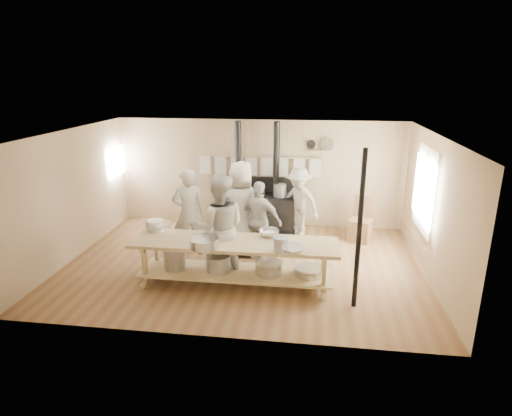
% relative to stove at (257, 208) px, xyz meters
% --- Properties ---
extents(ground, '(7.00, 7.00, 0.00)m').
position_rel_stove_xyz_m(ground, '(0.01, -2.12, -0.52)').
color(ground, brown).
rests_on(ground, ground).
extents(room_shell, '(7.00, 7.00, 7.00)m').
position_rel_stove_xyz_m(room_shell, '(0.01, -2.12, 1.10)').
color(room_shell, tan).
rests_on(room_shell, ground).
extents(window_right, '(0.09, 1.50, 1.65)m').
position_rel_stove_xyz_m(window_right, '(3.48, -1.52, 0.98)').
color(window_right, beige).
rests_on(window_right, ground).
extents(left_opening, '(0.00, 0.90, 0.90)m').
position_rel_stove_xyz_m(left_opening, '(-3.44, -0.12, 1.08)').
color(left_opening, white).
rests_on(left_opening, ground).
extents(stove, '(1.90, 0.75, 2.60)m').
position_rel_stove_xyz_m(stove, '(0.00, 0.00, 0.00)').
color(stove, black).
rests_on(stove, ground).
extents(towel_rail, '(3.00, 0.04, 0.47)m').
position_rel_stove_xyz_m(towel_rail, '(0.01, 0.28, 1.03)').
color(towel_rail, '#9F8B5B').
rests_on(towel_rail, ground).
extents(back_wall_shelf, '(0.63, 0.14, 0.32)m').
position_rel_stove_xyz_m(back_wall_shelf, '(1.47, 0.32, 1.48)').
color(back_wall_shelf, '#9F8B5B').
rests_on(back_wall_shelf, ground).
extents(prep_table, '(3.60, 0.90, 0.85)m').
position_rel_stove_xyz_m(prep_table, '(-0.00, -3.02, -0.00)').
color(prep_table, '#9F8B5B').
rests_on(prep_table, ground).
extents(support_post, '(0.08, 0.08, 2.60)m').
position_rel_stove_xyz_m(support_post, '(2.06, -3.47, 0.78)').
color(support_post, black).
rests_on(support_post, ground).
extents(cook_far_left, '(0.78, 0.66, 1.82)m').
position_rel_stove_xyz_m(cook_far_left, '(-1.18, -1.74, 0.39)').
color(cook_far_left, '#BBB6A5').
rests_on(cook_far_left, ground).
extents(cook_left, '(1.07, 0.90, 1.97)m').
position_rel_stove_xyz_m(cook_left, '(-0.31, -2.77, 0.46)').
color(cook_left, '#BBB6A5').
rests_on(cook_left, ground).
extents(cook_center, '(1.03, 0.73, 1.98)m').
position_rel_stove_xyz_m(cook_center, '(-0.11, -1.60, 0.47)').
color(cook_center, '#BBB6A5').
rests_on(cook_center, ground).
extents(cook_right, '(1.02, 0.65, 1.62)m').
position_rel_stove_xyz_m(cook_right, '(0.29, -1.79, 0.29)').
color(cook_right, '#BBB6A5').
rests_on(cook_right, ground).
extents(cook_by_window, '(1.20, 1.00, 1.61)m').
position_rel_stove_xyz_m(cook_by_window, '(1.01, -0.31, 0.28)').
color(cook_by_window, '#BBB6A5').
rests_on(cook_by_window, ground).
extents(chair, '(0.61, 0.61, 1.01)m').
position_rel_stove_xyz_m(chair, '(2.43, -0.48, -0.22)').
color(chair, brown).
rests_on(chair, ground).
extents(bowl_white_a, '(0.45, 0.45, 0.08)m').
position_rel_stove_xyz_m(bowl_white_a, '(-1.54, -2.69, 0.37)').
color(bowl_white_a, white).
rests_on(bowl_white_a, prep_table).
extents(bowl_steel_a, '(0.50, 0.50, 0.11)m').
position_rel_stove_xyz_m(bowl_steel_a, '(-1.54, -2.69, 0.39)').
color(bowl_steel_a, silver).
rests_on(bowl_steel_a, prep_table).
extents(bowl_white_b, '(0.60, 0.60, 0.10)m').
position_rel_stove_xyz_m(bowl_white_b, '(1.04, -3.35, 0.38)').
color(bowl_white_b, white).
rests_on(bowl_white_b, prep_table).
extents(bowl_steel_b, '(0.39, 0.39, 0.11)m').
position_rel_stove_xyz_m(bowl_steel_b, '(0.57, -2.69, 0.39)').
color(bowl_steel_b, silver).
rests_on(bowl_steel_b, prep_table).
extents(roasting_pan, '(0.45, 0.31, 0.10)m').
position_rel_stove_xyz_m(roasting_pan, '(-0.35, -2.69, 0.38)').
color(roasting_pan, '#B2B2B7').
rests_on(roasting_pan, prep_table).
extents(mixing_bowl_large, '(0.67, 0.67, 0.16)m').
position_rel_stove_xyz_m(mixing_bowl_large, '(-0.45, -3.35, 0.41)').
color(mixing_bowl_large, silver).
rests_on(mixing_bowl_large, prep_table).
extents(bucket_galv, '(0.33, 0.33, 0.24)m').
position_rel_stove_xyz_m(bucket_galv, '(0.83, -3.35, 0.45)').
color(bucket_galv, gray).
rests_on(bucket_galv, prep_table).
extents(deep_bowl_enamel, '(0.37, 0.37, 0.20)m').
position_rel_stove_xyz_m(deep_bowl_enamel, '(-1.54, -2.69, 0.43)').
color(deep_bowl_enamel, white).
rests_on(deep_bowl_enamel, prep_table).
extents(pitcher, '(0.16, 0.16, 0.20)m').
position_rel_stove_xyz_m(pitcher, '(-0.24, -2.69, 0.43)').
color(pitcher, white).
rests_on(pitcher, prep_table).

